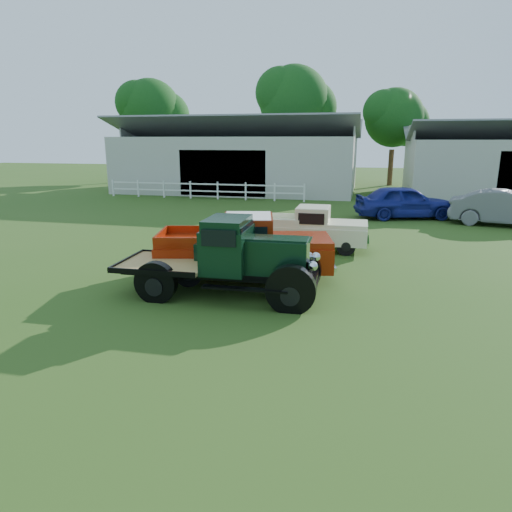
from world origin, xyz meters
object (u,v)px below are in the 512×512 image
(misc_car_grey, at_px, (507,208))
(white_pickup, at_px, (311,228))
(red_pickup, at_px, (244,247))
(vintage_flatbed, at_px, (224,257))
(misc_car_blue, at_px, (405,202))

(misc_car_grey, bearing_deg, white_pickup, 142.74)
(red_pickup, height_order, misc_car_grey, red_pickup)
(white_pickup, bearing_deg, vintage_flatbed, -105.90)
(vintage_flatbed, distance_m, white_pickup, 6.01)
(white_pickup, bearing_deg, red_pickup, -110.15)
(vintage_flatbed, relative_size, white_pickup, 1.22)
(vintage_flatbed, relative_size, misc_car_blue, 1.04)
(white_pickup, relative_size, misc_car_blue, 0.85)
(red_pickup, xyz_separation_m, white_pickup, (1.47, 4.14, -0.16))
(misc_car_blue, height_order, misc_car_grey, misc_car_blue)
(red_pickup, height_order, misc_car_blue, red_pickup)
(vintage_flatbed, relative_size, misc_car_grey, 1.03)
(misc_car_blue, relative_size, misc_car_grey, 0.99)
(red_pickup, relative_size, white_pickup, 1.21)
(white_pickup, bearing_deg, misc_car_grey, 38.48)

